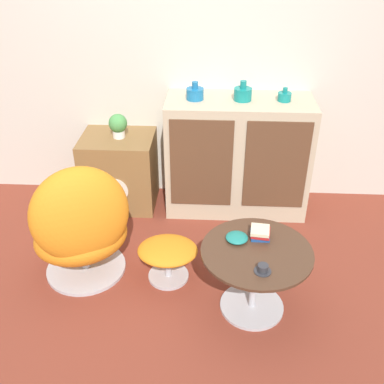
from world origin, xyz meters
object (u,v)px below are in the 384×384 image
(egg_chair, at_px, (81,227))
(coffee_table, at_px, (255,269))
(tv_console, at_px, (120,171))
(potted_plant, at_px, (118,125))
(sideboard, at_px, (237,156))
(book_stack, at_px, (260,233))
(bowl, at_px, (237,238))
(vase_inner_left, at_px, (243,94))
(vase_leftmost, at_px, (195,93))
(ottoman, at_px, (168,253))
(teacup, at_px, (263,269))
(vase_inner_right, at_px, (284,96))

(egg_chair, bearing_deg, coffee_table, -12.52)
(tv_console, relative_size, potted_plant, 3.17)
(coffee_table, bearing_deg, sideboard, 93.87)
(egg_chair, relative_size, coffee_table, 1.32)
(book_stack, xyz_separation_m, bowl, (-0.14, -0.04, -0.02))
(potted_plant, bearing_deg, vase_inner_left, -0.01)
(coffee_table, bearing_deg, book_stack, 78.83)
(tv_console, relative_size, vase_leftmost, 4.57)
(sideboard, height_order, bowl, sideboard)
(book_stack, bearing_deg, coffee_table, -101.17)
(vase_leftmost, bearing_deg, bowl, -74.23)
(coffee_table, height_order, potted_plant, potted_plant)
(vase_inner_left, bearing_deg, potted_plant, 179.99)
(vase_inner_left, distance_m, book_stack, 1.18)
(ottoman, xyz_separation_m, book_stack, (0.59, -0.12, 0.29))
(vase_leftmost, height_order, book_stack, vase_leftmost)
(coffee_table, bearing_deg, vase_leftmost, 109.68)
(potted_plant, xyz_separation_m, teacup, (1.06, -1.37, -0.25))
(vase_inner_right, bearing_deg, vase_inner_left, 180.00)
(tv_console, xyz_separation_m, vase_leftmost, (0.63, 0.00, 0.69))
(bowl, bearing_deg, coffee_table, -39.11)
(bowl, bearing_deg, vase_inner_right, 71.62)
(egg_chair, xyz_separation_m, vase_inner_right, (1.38, 0.94, 0.58))
(coffee_table, distance_m, vase_inner_right, 1.39)
(egg_chair, height_order, teacup, egg_chair)
(vase_inner_left, bearing_deg, ottoman, -117.89)
(potted_plant, bearing_deg, tv_console, -178.14)
(egg_chair, xyz_separation_m, book_stack, (1.15, -0.12, 0.09))
(ottoman, relative_size, teacup, 4.18)
(sideboard, xyz_separation_m, bowl, (-0.04, -1.09, 0.01))
(coffee_table, xyz_separation_m, vase_inner_right, (0.25, 1.19, 0.67))
(egg_chair, relative_size, ottoman, 2.16)
(vase_leftmost, xyz_separation_m, teacup, (0.44, -1.37, -0.52))
(potted_plant, relative_size, teacup, 2.02)
(tv_console, height_order, vase_inner_right, vase_inner_right)
(tv_console, height_order, teacup, tv_console)
(tv_console, height_order, bowl, tv_console)
(tv_console, bearing_deg, coffee_table, -48.37)
(tv_console, bearing_deg, egg_chair, -94.16)
(sideboard, height_order, vase_inner_left, vase_inner_left)
(tv_console, distance_m, vase_inner_left, 1.21)
(tv_console, distance_m, bowl, 1.46)
(sideboard, relative_size, bowl, 8.37)
(sideboard, relative_size, ottoman, 2.80)
(teacup, xyz_separation_m, book_stack, (0.01, 0.31, 0.02))
(tv_console, relative_size, vase_inner_right, 6.02)
(ottoman, bearing_deg, teacup, -36.91)
(vase_inner_right, bearing_deg, bowl, -108.38)
(tv_console, relative_size, bowl, 4.57)
(teacup, xyz_separation_m, bowl, (-0.13, 0.28, -0.00))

